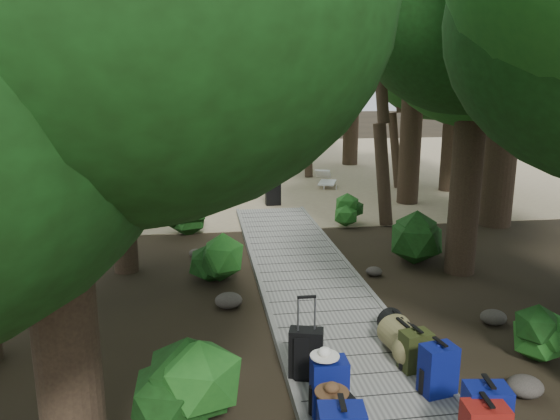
{
  "coord_description": "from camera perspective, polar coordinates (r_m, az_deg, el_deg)",
  "views": [
    {
      "loc": [
        -2.0,
        -8.67,
        3.84
      ],
      "look_at": [
        -0.27,
        3.11,
        1.0
      ],
      "focal_mm": 35.0,
      "sensor_mm": 36.0,
      "label": 1
    }
  ],
  "objects": [
    {
      "name": "ground",
      "position": [
        9.69,
        4.31,
        -9.97
      ],
      "size": [
        120.0,
        120.0,
        0.0
      ],
      "primitive_type": "plane",
      "color": "#2F2517",
      "rests_on": "ground"
    },
    {
      "name": "sand_beach",
      "position": [
        25.05,
        -3.71,
        4.58
      ],
      "size": [
        40.0,
        22.0,
        0.02
      ],
      "primitive_type": "cube",
      "color": "tan",
      "rests_on": "ground"
    },
    {
      "name": "boardwalk",
      "position": [
        10.57,
        3.13,
        -7.55
      ],
      "size": [
        2.0,
        12.0,
        0.12
      ],
      "primitive_type": "cube",
      "color": "gray",
      "rests_on": "ground"
    },
    {
      "name": "backpack_left_b",
      "position": [
        6.08,
        5.84,
        -20.74
      ],
      "size": [
        0.38,
        0.3,
        0.62
      ],
      "primitive_type": null,
      "rotation": [
        0.0,
        0.0,
        0.2
      ],
      "color": "black",
      "rests_on": "boardwalk"
    },
    {
      "name": "backpack_left_c",
      "position": [
        6.49,
        5.16,
        -17.66
      ],
      "size": [
        0.41,
        0.3,
        0.75
      ],
      "primitive_type": null,
      "rotation": [
        0.0,
        0.0,
        -0.02
      ],
      "color": "navy",
      "rests_on": "boardwalk"
    },
    {
      "name": "backpack_right_b",
      "position": [
        6.31,
        20.68,
        -19.37
      ],
      "size": [
        0.47,
        0.36,
        0.79
      ],
      "primitive_type": null,
      "rotation": [
        0.0,
        0.0,
        -0.14
      ],
      "color": "navy",
      "rests_on": "boardwalk"
    },
    {
      "name": "backpack_right_c",
      "position": [
        7.11,
        16.21,
        -15.48
      ],
      "size": [
        0.45,
        0.36,
        0.69
      ],
      "primitive_type": null,
      "rotation": [
        0.0,
        0.0,
        0.18
      ],
      "color": "navy",
      "rests_on": "boardwalk"
    },
    {
      "name": "backpack_right_d",
      "position": [
        7.59,
        14.0,
        -13.86
      ],
      "size": [
        0.42,
        0.34,
        0.59
      ],
      "primitive_type": null,
      "rotation": [
        0.0,
        0.0,
        0.17
      ],
      "color": "#303915",
      "rests_on": "boardwalk"
    },
    {
      "name": "duffel_right_khaki",
      "position": [
        7.95,
        12.64,
        -13.03
      ],
      "size": [
        0.53,
        0.72,
        0.45
      ],
      "primitive_type": null,
      "rotation": [
        0.0,
        0.0,
        0.13
      ],
      "color": "olive",
      "rests_on": "boardwalk"
    },
    {
      "name": "duffel_right_black",
      "position": [
        8.3,
        12.14,
        -12.03
      ],
      "size": [
        0.42,
        0.64,
        0.39
      ],
      "primitive_type": null,
      "rotation": [
        0.0,
        0.0,
        0.05
      ],
      "color": "black",
      "rests_on": "boardwalk"
    },
    {
      "name": "suitcase_on_boardwalk",
      "position": [
        7.18,
        2.73,
        -14.77
      ],
      "size": [
        0.48,
        0.34,
        0.66
      ],
      "primitive_type": null,
      "rotation": [
        0.0,
        0.0,
        -0.28
      ],
      "color": "black",
      "rests_on": "boardwalk"
    },
    {
      "name": "lone_suitcase_on_sand",
      "position": [
        17.08,
        -0.73,
        1.73
      ],
      "size": [
        0.48,
        0.29,
        0.73
      ],
      "primitive_type": null,
      "rotation": [
        0.0,
        0.0,
        0.05
      ],
      "color": "black",
      "rests_on": "sand_beach"
    },
    {
      "name": "hat_brown",
      "position": [
        5.85,
        5.45,
        -18.0
      ],
      "size": [
        0.35,
        0.35,
        0.11
      ],
      "primitive_type": null,
      "color": "#51351E",
      "rests_on": "backpack_left_b"
    },
    {
      "name": "hat_white",
      "position": [
        6.22,
        4.71,
        -14.55
      ],
      "size": [
        0.33,
        0.33,
        0.11
      ],
      "primitive_type": null,
      "color": "silver",
      "rests_on": "backpack_left_c"
    },
    {
      "name": "kayak",
      "position": [
        19.43,
        -12.47,
        2.18
      ],
      "size": [
        1.18,
        2.95,
        0.29
      ],
      "primitive_type": "ellipsoid",
      "rotation": [
        0.0,
        0.0,
        0.2
      ],
      "color": "red",
      "rests_on": "sand_beach"
    },
    {
      "name": "sun_lounger",
      "position": [
        20.06,
        4.95,
        3.2
      ],
      "size": [
        1.12,
        1.85,
        0.57
      ],
      "primitive_type": null,
      "rotation": [
        0.0,
        0.0,
        -0.34
      ],
      "color": "silver",
      "rests_on": "sand_beach"
    },
    {
      "name": "tree_right_c",
      "position": [
        11.25,
        19.8,
        14.97
      ],
      "size": [
        4.96,
        4.96,
        8.59
      ],
      "primitive_type": null,
      "color": "black",
      "rests_on": "ground"
    },
    {
      "name": "tree_right_e",
      "position": [
        17.58,
        13.98,
        16.18
      ],
      "size": [
        5.34,
        5.34,
        9.61
      ],
      "primitive_type": null,
      "color": "black",
      "rests_on": "ground"
    },
    {
      "name": "tree_right_f",
      "position": [
        20.0,
        17.95,
        14.33
      ],
      "size": [
        4.91,
        4.91,
        8.77
      ],
      "primitive_type": null,
      "color": "black",
      "rests_on": "ground"
    },
    {
      "name": "tree_left_a",
      "position": [
        4.14,
        -23.35,
        7.98
      ],
      "size": [
        4.23,
        4.23,
        7.05
      ],
      "primitive_type": null,
      "color": "black",
      "rests_on": "ground"
    },
    {
      "name": "tree_left_c",
      "position": [
        11.14,
        -16.86,
        11.19
      ],
      "size": [
        4.04,
        4.04,
        7.03
      ],
      "primitive_type": null,
      "color": "black",
      "rests_on": "ground"
    },
    {
      "name": "tree_back_a",
      "position": [
        23.16,
        -8.13,
        13.53
      ],
      "size": [
        4.56,
        4.56,
        7.89
      ],
      "primitive_type": null,
      "color": "black",
      "rests_on": "ground"
    },
    {
      "name": "tree_back_b",
      "position": [
        25.44,
        -0.73,
        15.28
      ],
      "size": [
        5.23,
        5.23,
        9.35
      ],
      "primitive_type": null,
      "color": "black",
      "rests_on": "ground"
    },
    {
      "name": "tree_back_c",
      "position": [
        25.5,
        7.64,
        15.94
      ],
      "size": [
        5.58,
        5.58,
        10.04
      ],
      "primitive_type": null,
      "color": "black",
      "rests_on": "ground"
    },
    {
      "name": "tree_back_d",
      "position": [
        23.71,
        -17.34,
        13.36
      ],
      "size": [
        4.88,
        4.88,
        8.13
      ],
      "primitive_type": null,
      "color": "black",
      "rests_on": "ground"
    },
    {
      "name": "palm_right_a",
      "position": [
        14.92,
        11.89,
        14.14
      ],
      "size": [
        4.82,
        4.82,
        8.21
      ],
      "primitive_type": null,
      "color": "#164212",
      "rests_on": "ground"
    },
    {
      "name": "palm_right_b",
      "position": [
        20.29,
        12.52,
        13.79
      ],
      "size": [
        4.23,
        4.23,
        8.17
      ],
      "primitive_type": null,
      "color": "#164212",
      "rests_on": "ground"
    },
    {
      "name": "palm_right_c",
      "position": [
        22.13,
        3.66,
        12.68
      ],
      "size": [
        4.49,
        4.49,
        7.14
      ],
      "primitive_type": null,
      "color": "#164212",
      "rests_on": "ground"
    },
    {
      "name": "palm_left_a",
      "position": [
        15.56,
        -18.71,
        10.55
      ],
      "size": [
        4.09,
        4.09,
        6.51
      ],
      "primitive_type": null,
      "color": "#164212",
      "rests_on": "ground"
    },
    {
      "name": "rock_left_b",
      "position": [
        7.34,
        -11.97,
        -17.64
      ],
      "size": [
        0.32,
        0.29,
        0.18
      ],
      "primitive_type": null,
      "color": "#4C473F",
      "rests_on": "ground"
    },
    {
      "name": "rock_left_c",
      "position": [
        9.59,
        -5.39,
        -9.39
      ],
      "size": [
        0.48,
        0.43,
        0.26
      ],
      "primitive_type": null,
      "color": "#4C473F",
      "rests_on": "ground"
    },
    {
      "name": "rock_left_d",
      "position": [
        12.35,
        -8.76,
        -4.45
      ],
      "size": [
        0.32,
        0.28,
        0.17
      ],
      "primitive_type": null,
      "color": "#4C473F",
      "rests_on": "ground"
    },
    {
      "name": "rock_right_a",
      "position": [
        7.76,
        24.23,
        -16.46
      ],
      "size": [
        0.46,
        0.41,
        0.25
      ],
      "primitive_type": null,
      "color": "#4C473F",
      "rests_on": "ground"
    },
    {
      "name": "rock_right_b",
      "position": [
        9.6,
        21.41,
        -10.39
      ],
      "size": [
        0.43,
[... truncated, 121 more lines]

